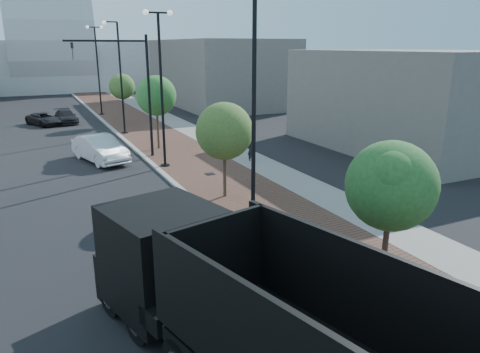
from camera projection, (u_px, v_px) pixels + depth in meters
name	position (u px, v px, depth m)	size (l,w,h in m)	color
sidewalk	(142.00, 121.00, 44.86)	(7.00, 140.00, 0.12)	#4C2D23
concrete_strip	(168.00, 119.00, 45.98)	(2.40, 140.00, 0.13)	slate
curb	(106.00, 123.00, 43.41)	(0.30, 140.00, 0.14)	gray
dump_truck	(242.00, 320.00, 9.88)	(5.98, 13.93, 3.69)	black
white_sedan	(100.00, 149.00, 29.33)	(1.81, 5.19, 1.71)	silver
dark_car_mid	(44.00, 119.00, 42.76)	(1.96, 4.25, 1.18)	black
dark_car_far	(66.00, 117.00, 43.86)	(1.76, 4.33, 1.26)	black
pedestrian	(251.00, 150.00, 29.07)	(0.60, 0.40, 1.65)	black
streetlight_1	(251.00, 131.00, 16.44)	(1.44, 0.56, 9.21)	black
streetlight_2	(162.00, 89.00, 26.74)	(1.72, 0.56, 9.28)	black
streetlight_3	(120.00, 83.00, 37.22)	(1.44, 0.56, 9.21)	black
streetlight_4	(98.00, 70.00, 47.52)	(1.72, 0.56, 9.28)	black
traffic_mast	(135.00, 83.00, 28.92)	(5.09, 0.20, 8.00)	black
tree_0	(392.00, 186.00, 11.90)	(2.45, 2.42, 4.99)	#382619
tree_1	(225.00, 131.00, 21.54)	(2.76, 2.76, 4.78)	#382619
tree_2	(157.00, 96.00, 31.78)	(2.83, 2.83, 5.33)	#382619
tree_3	(122.00, 87.00, 42.26)	(2.43, 2.39, 4.80)	#382619
convention_center	(48.00, 53.00, 79.88)	(50.00, 30.00, 50.00)	#A5A9AF
commercial_block_ne	(218.00, 72.00, 57.59)	(12.00, 22.00, 8.00)	#635F59
commercial_block_e	(404.00, 100.00, 32.58)	(10.00, 16.00, 7.00)	#605C56
utility_cover_1	(320.00, 248.00, 16.68)	(0.50, 0.50, 0.02)	black
utility_cover_2	(210.00, 174.00, 26.21)	(0.50, 0.50, 0.02)	black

